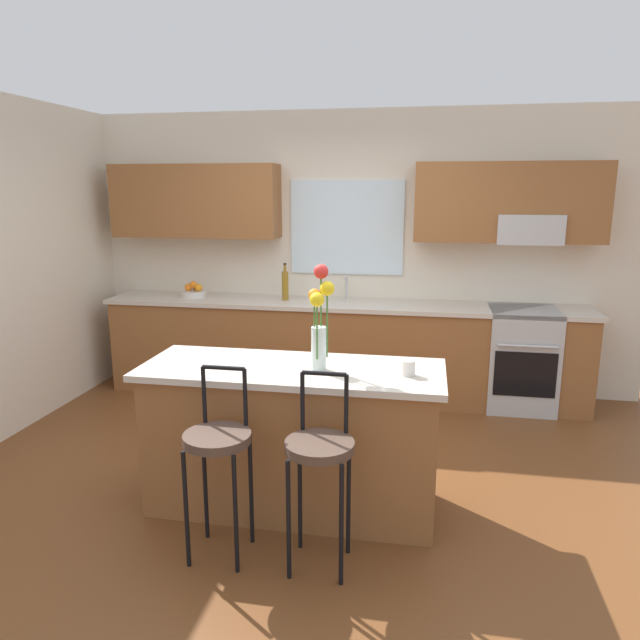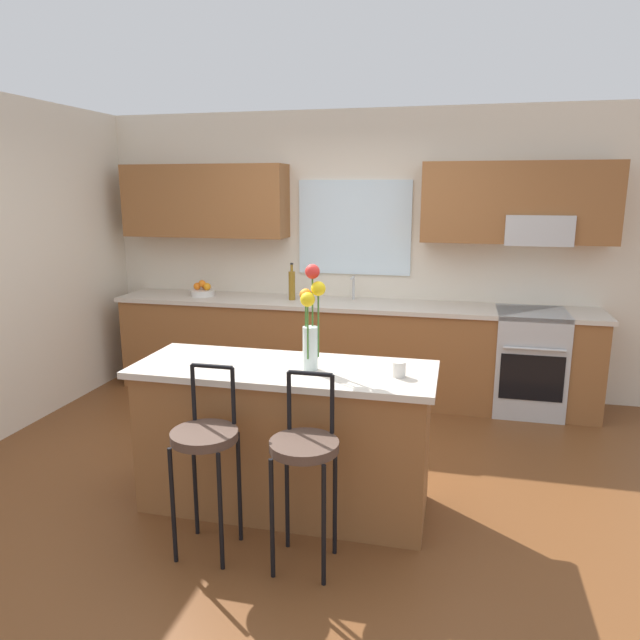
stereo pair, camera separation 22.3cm
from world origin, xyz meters
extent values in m
plane|color=brown|center=(0.00, 0.00, 0.00)|extent=(14.00, 14.00, 0.00)
cube|color=beige|center=(0.00, 2.06, 1.35)|extent=(5.60, 0.12, 2.70)
cube|color=brown|center=(-1.47, 1.83, 1.85)|extent=(1.65, 0.34, 0.70)
cube|color=brown|center=(1.47, 1.83, 1.85)|extent=(1.65, 0.34, 0.70)
cube|color=silver|center=(0.00, 1.99, 1.60)|extent=(1.10, 0.03, 0.90)
cube|color=#B7BABC|center=(1.65, 1.80, 1.62)|extent=(0.56, 0.36, 0.26)
cube|color=brown|center=(0.00, 1.70, 0.44)|extent=(4.50, 0.60, 0.88)
cube|color=beige|center=(0.00, 1.70, 0.90)|extent=(4.56, 0.64, 0.04)
cube|color=#B7BABC|center=(0.02, 1.70, 0.85)|extent=(0.54, 0.38, 0.11)
cylinder|color=#B7BABC|center=(0.02, 1.86, 1.03)|extent=(0.02, 0.02, 0.22)
cylinder|color=#B7BABC|center=(0.02, 1.80, 1.14)|extent=(0.02, 0.12, 0.02)
cube|color=#B7BABC|center=(1.65, 1.68, 0.46)|extent=(0.60, 0.60, 0.92)
cube|color=black|center=(1.65, 1.38, 0.40)|extent=(0.52, 0.02, 0.40)
cylinder|color=#B7BABC|center=(1.65, 1.35, 0.66)|extent=(0.50, 0.02, 0.02)
cube|color=brown|center=(0.00, -0.40, 0.44)|extent=(1.75, 0.61, 0.88)
cube|color=beige|center=(0.00, -0.40, 0.90)|extent=(1.83, 0.69, 0.04)
cylinder|color=black|center=(-0.41, -1.10, 0.33)|extent=(0.02, 0.02, 0.66)
cylinder|color=black|center=(-0.14, -1.10, 0.33)|extent=(0.02, 0.02, 0.66)
cylinder|color=black|center=(-0.41, -0.83, 0.33)|extent=(0.02, 0.02, 0.66)
cylinder|color=black|center=(-0.14, -0.83, 0.33)|extent=(0.02, 0.02, 0.66)
cylinder|color=#4C382D|center=(-0.27, -0.96, 0.69)|extent=(0.36, 0.36, 0.05)
cylinder|color=black|center=(-0.39, -0.83, 0.87)|extent=(0.02, 0.02, 0.32)
cylinder|color=black|center=(-0.16, -0.83, 0.87)|extent=(0.02, 0.02, 0.32)
cylinder|color=black|center=(-0.27, -0.83, 1.03)|extent=(0.23, 0.02, 0.02)
cylinder|color=black|center=(0.14, -1.10, 0.33)|extent=(0.02, 0.02, 0.66)
cylinder|color=black|center=(0.41, -1.10, 0.33)|extent=(0.02, 0.02, 0.66)
cylinder|color=black|center=(0.14, -0.83, 0.33)|extent=(0.02, 0.02, 0.66)
cylinder|color=black|center=(0.41, -0.83, 0.33)|extent=(0.02, 0.02, 0.66)
cylinder|color=#4C382D|center=(0.28, -0.96, 0.69)|extent=(0.36, 0.36, 0.05)
cylinder|color=black|center=(0.16, -0.83, 0.87)|extent=(0.02, 0.02, 0.32)
cylinder|color=black|center=(0.39, -0.83, 0.87)|extent=(0.02, 0.02, 0.32)
cylinder|color=black|center=(0.28, -0.83, 1.03)|extent=(0.23, 0.02, 0.02)
cylinder|color=silver|center=(0.17, -0.42, 1.05)|extent=(0.09, 0.09, 0.26)
cylinder|color=#3D722D|center=(0.22, -0.41, 1.20)|extent=(0.01, 0.01, 0.41)
sphere|color=yellow|center=(0.22, -0.41, 1.41)|extent=(0.08, 0.08, 0.08)
cylinder|color=#3D722D|center=(0.18, -0.39, 1.25)|extent=(0.01, 0.01, 0.50)
sphere|color=red|center=(0.18, -0.39, 1.50)|extent=(0.09, 0.09, 0.09)
cylinder|color=#3D722D|center=(0.14, -0.42, 1.18)|extent=(0.01, 0.01, 0.37)
sphere|color=orange|center=(0.14, -0.42, 1.37)|extent=(0.07, 0.07, 0.07)
cylinder|color=#3D722D|center=(0.17, -0.47, 1.17)|extent=(0.01, 0.01, 0.35)
sphere|color=yellow|center=(0.17, -0.47, 1.35)|extent=(0.08, 0.08, 0.08)
cylinder|color=silver|center=(0.70, -0.44, 0.97)|extent=(0.08, 0.08, 0.09)
cylinder|color=silver|center=(-1.48, 1.70, 0.95)|extent=(0.24, 0.24, 0.06)
sphere|color=orange|center=(-1.43, 1.70, 1.01)|extent=(0.07, 0.07, 0.07)
sphere|color=orange|center=(-1.48, 1.75, 1.01)|extent=(0.07, 0.07, 0.07)
sphere|color=orange|center=(-1.54, 1.70, 1.01)|extent=(0.07, 0.07, 0.07)
sphere|color=orange|center=(-1.48, 1.70, 1.04)|extent=(0.07, 0.07, 0.07)
cylinder|color=olive|center=(-0.55, 1.70, 1.06)|extent=(0.06, 0.06, 0.28)
cylinder|color=olive|center=(-0.55, 1.70, 1.23)|extent=(0.03, 0.03, 0.07)
cylinder|color=black|center=(-0.55, 1.70, 1.27)|extent=(0.03, 0.03, 0.02)
camera|label=1|loc=(0.78, -3.68, 1.97)|focal=32.82mm
camera|label=2|loc=(1.00, -3.64, 1.97)|focal=32.82mm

